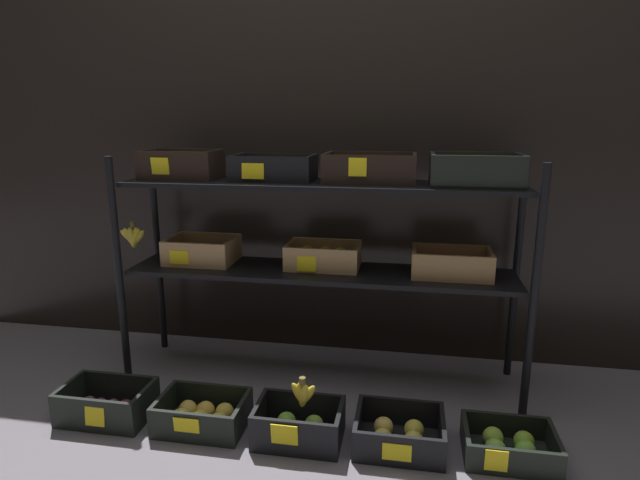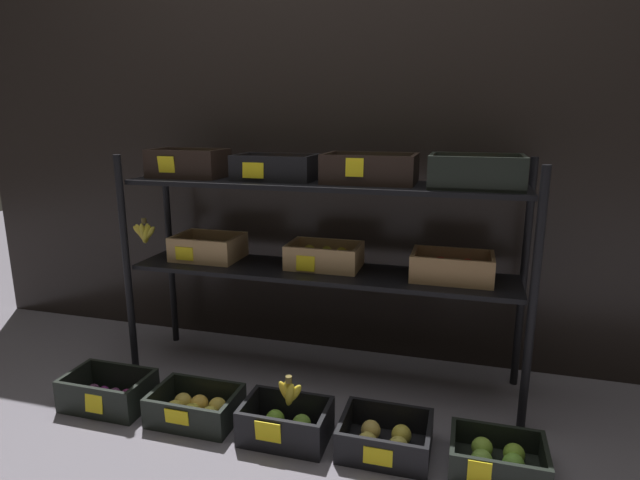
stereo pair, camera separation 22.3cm
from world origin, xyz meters
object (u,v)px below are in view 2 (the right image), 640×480
(display_rack, at_px, (319,218))
(crate_ground_rightmost_apple_green, at_px, (497,458))
(crate_ground_plum, at_px, (109,395))
(banana_bunch_loose, at_px, (289,393))
(crate_ground_apple_gold, at_px, (196,409))
(crate_ground_apple_green, at_px, (286,425))
(crate_ground_right_apple_gold, at_px, (385,439))

(display_rack, bearing_deg, crate_ground_rightmost_apple_green, -31.57)
(crate_ground_plum, relative_size, banana_bunch_loose, 2.91)
(crate_ground_plum, bearing_deg, banana_bunch_loose, -0.82)
(crate_ground_plum, distance_m, crate_ground_apple_gold, 0.40)
(crate_ground_apple_gold, bearing_deg, display_rack, 52.29)
(crate_ground_apple_green, bearing_deg, crate_ground_plum, 179.18)
(display_rack, xyz_separation_m, crate_ground_rightmost_apple_green, (0.76, -0.47, -0.70))
(crate_ground_plum, bearing_deg, display_rack, 32.35)
(crate_ground_apple_green, xyz_separation_m, crate_ground_rightmost_apple_green, (0.75, 0.03, -0.01))
(display_rack, distance_m, crate_ground_apple_green, 0.85)
(display_rack, height_order, crate_ground_apple_gold, display_rack)
(display_rack, xyz_separation_m, crate_ground_right_apple_gold, (0.38, -0.47, -0.69))
(banana_bunch_loose, bearing_deg, display_rack, 93.28)
(crate_ground_plum, relative_size, crate_ground_right_apple_gold, 1.07)
(crate_ground_right_apple_gold, xyz_separation_m, crate_ground_rightmost_apple_green, (0.38, 0.00, -0.00))
(display_rack, xyz_separation_m, crate_ground_plum, (-0.76, -0.48, -0.69))
(crate_ground_apple_gold, height_order, banana_bunch_loose, banana_bunch_loose)
(crate_ground_apple_gold, bearing_deg, banana_bunch_loose, -2.53)
(crate_ground_apple_gold, height_order, crate_ground_right_apple_gold, crate_ground_apple_gold)
(display_rack, relative_size, crate_ground_rightmost_apple_green, 5.82)
(crate_ground_plum, height_order, crate_ground_apple_green, crate_ground_apple_green)
(banana_bunch_loose, bearing_deg, crate_ground_plum, 179.18)
(crate_ground_apple_green, height_order, crate_ground_right_apple_gold, crate_ground_apple_green)
(crate_ground_apple_gold, relative_size, crate_ground_right_apple_gold, 1.05)
(crate_ground_rightmost_apple_green, xyz_separation_m, banana_bunch_loose, (-0.73, -0.03, 0.15))
(display_rack, relative_size, crate_ground_apple_green, 5.75)
(crate_ground_plum, relative_size, crate_ground_apple_green, 1.07)
(crate_ground_right_apple_gold, relative_size, banana_bunch_loose, 2.72)
(crate_ground_right_apple_gold, bearing_deg, crate_ground_rightmost_apple_green, 0.46)
(crate_ground_plum, bearing_deg, crate_ground_rightmost_apple_green, 0.69)
(crate_ground_apple_green, relative_size, crate_ground_rightmost_apple_green, 1.01)
(crate_ground_apple_green, height_order, crate_ground_rightmost_apple_green, crate_ground_apple_green)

